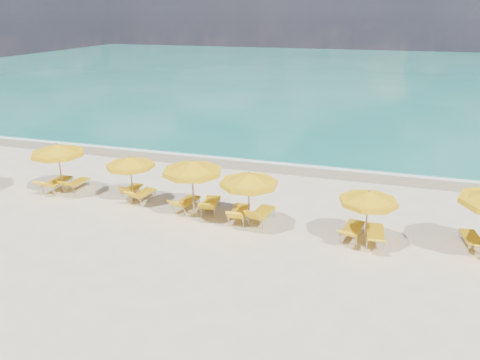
% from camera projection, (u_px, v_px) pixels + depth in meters
% --- Properties ---
extents(ground_plane, '(120.00, 120.00, 0.00)m').
position_uv_depth(ground_plane, '(229.00, 219.00, 19.31)').
color(ground_plane, beige).
extents(ocean, '(120.00, 80.00, 0.30)m').
position_uv_depth(ocean, '(343.00, 74.00, 62.36)').
color(ocean, '#147262').
rests_on(ocean, ground).
extents(wet_sand_band, '(120.00, 2.60, 0.01)m').
position_uv_depth(wet_sand_band, '(271.00, 165.00, 25.95)').
color(wet_sand_band, tan).
rests_on(wet_sand_band, ground).
extents(foam_line, '(120.00, 1.20, 0.03)m').
position_uv_depth(foam_line, '(275.00, 161.00, 26.67)').
color(foam_line, white).
rests_on(foam_line, ground).
extents(whitecap_near, '(14.00, 0.36, 0.05)m').
position_uv_depth(whitecap_near, '(225.00, 121.00, 36.23)').
color(whitecap_near, white).
rests_on(whitecap_near, ground).
extents(whitecap_far, '(18.00, 0.30, 0.05)m').
position_uv_depth(whitecap_far, '(413.00, 114.00, 38.61)').
color(whitecap_far, white).
rests_on(whitecap_far, ground).
extents(umbrella_1, '(2.89, 2.89, 2.44)m').
position_uv_depth(umbrella_1, '(58.00, 150.00, 21.39)').
color(umbrella_1, '#A68153').
rests_on(umbrella_1, ground).
extents(umbrella_2, '(2.81, 2.81, 2.15)m').
position_uv_depth(umbrella_2, '(130.00, 163.00, 20.48)').
color(umbrella_2, '#A68153').
rests_on(umbrella_2, ground).
extents(umbrella_3, '(2.75, 2.75, 2.49)m').
position_uv_depth(umbrella_3, '(192.00, 168.00, 18.91)').
color(umbrella_3, '#A68153').
rests_on(umbrella_3, ground).
extents(umbrella_4, '(2.92, 2.92, 2.31)m').
position_uv_depth(umbrella_4, '(249.00, 180.00, 18.02)').
color(umbrella_4, '#A68153').
rests_on(umbrella_4, ground).
extents(umbrella_5, '(2.43, 2.43, 2.13)m').
position_uv_depth(umbrella_5, '(369.00, 198.00, 16.70)').
color(umbrella_5, '#A68153').
rests_on(umbrella_5, ground).
extents(lounger_1_left, '(0.71, 2.04, 0.87)m').
position_uv_depth(lounger_1_left, '(57.00, 185.00, 22.34)').
color(lounger_1_left, '#A5A8AD').
rests_on(lounger_1_left, ground).
extents(lounger_1_right, '(0.68, 1.71, 0.75)m').
position_uv_depth(lounger_1_right, '(77.00, 185.00, 22.45)').
color(lounger_1_right, '#A5A8AD').
rests_on(lounger_1_right, ground).
extents(lounger_2_left, '(0.71, 1.65, 0.79)m').
position_uv_depth(lounger_2_left, '(132.00, 192.00, 21.64)').
color(lounger_2_left, '#A5A8AD').
rests_on(lounger_2_left, ground).
extents(lounger_2_right, '(0.77, 1.74, 0.79)m').
position_uv_depth(lounger_2_right, '(143.00, 196.00, 21.10)').
color(lounger_2_right, '#A5A8AD').
rests_on(lounger_2_right, ground).
extents(lounger_3_left, '(0.86, 1.86, 0.82)m').
position_uv_depth(lounger_3_left, '(186.00, 205.00, 20.16)').
color(lounger_3_left, '#A5A8AD').
rests_on(lounger_3_left, ground).
extents(lounger_3_right, '(0.96, 2.00, 0.88)m').
position_uv_depth(lounger_3_right, '(211.00, 207.00, 19.94)').
color(lounger_3_right, '#A5A8AD').
rests_on(lounger_3_right, ground).
extents(lounger_4_left, '(0.82, 1.97, 0.88)m').
position_uv_depth(lounger_4_left, '(239.00, 215.00, 19.09)').
color(lounger_4_left, '#A5A8AD').
rests_on(lounger_4_left, ground).
extents(lounger_4_right, '(0.90, 1.95, 0.93)m').
position_uv_depth(lounger_4_right, '(261.00, 217.00, 18.96)').
color(lounger_4_right, '#A5A8AD').
rests_on(lounger_4_right, ground).
extents(lounger_5_left, '(0.94, 1.99, 0.80)m').
position_uv_depth(lounger_5_left, '(352.00, 233.00, 17.64)').
color(lounger_5_left, '#A5A8AD').
rests_on(lounger_5_left, ground).
extents(lounger_5_right, '(0.75, 2.03, 0.74)m').
position_uv_depth(lounger_5_right, '(375.00, 237.00, 17.30)').
color(lounger_5_right, '#A5A8AD').
rests_on(lounger_5_right, ground).
extents(lounger_6_left, '(0.83, 1.85, 0.65)m').
position_uv_depth(lounger_6_left, '(471.00, 242.00, 16.99)').
color(lounger_6_left, '#A5A8AD').
rests_on(lounger_6_left, ground).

